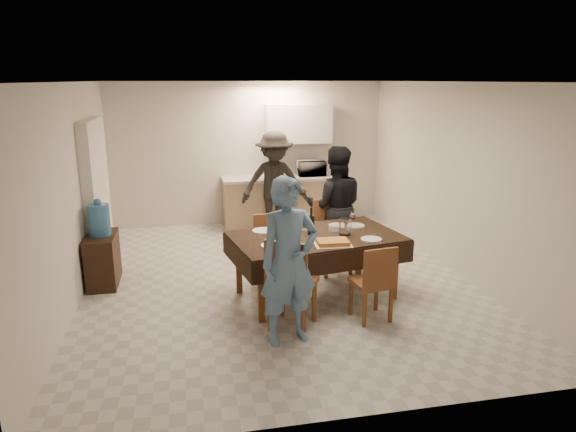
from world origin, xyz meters
name	(u,v)px	position (x,y,z in m)	size (l,w,h in m)	color
floor	(278,280)	(0.00, 0.00, 0.00)	(5.00, 6.00, 0.02)	beige
ceiling	(277,82)	(0.00, 0.00, 2.60)	(5.00, 6.00, 0.02)	white
wall_back	(249,154)	(0.00, 3.00, 1.30)	(5.00, 0.02, 2.60)	beige
wall_front	(351,266)	(0.00, -3.00, 1.30)	(5.00, 0.02, 2.60)	beige
wall_left	(72,194)	(-2.50, 0.00, 1.30)	(0.02, 6.00, 2.60)	beige
wall_right	(455,179)	(2.50, 0.00, 1.30)	(0.02, 6.00, 2.60)	beige
stub_partition	(97,193)	(-2.42, 1.20, 1.05)	(0.15, 1.40, 2.10)	beige
kitchen_base_cabinet	(284,202)	(0.60, 2.68, 0.43)	(2.20, 0.60, 0.86)	tan
kitchen_worktop	(284,178)	(0.60, 2.68, 0.89)	(2.24, 0.64, 0.05)	#ADACA8
upper_cabinet	(298,124)	(0.90, 2.82, 1.85)	(1.20, 0.34, 0.70)	silver
dining_table	(316,238)	(0.37, -0.59, 0.75)	(2.19, 1.51, 0.79)	black
chair_near_left	(295,275)	(-0.08, -1.44, 0.63)	(0.65, 0.68, 0.56)	brown
chair_near_right	(375,276)	(0.82, -1.43, 0.54)	(0.46, 0.46, 0.48)	brown
chair_far_left	(271,242)	(-0.08, 0.08, 0.52)	(0.40, 0.40, 0.46)	brown
chair_far_right	(336,232)	(0.82, 0.06, 0.62)	(0.51, 0.51, 0.55)	brown
console	(103,260)	(-2.28, 0.33, 0.34)	(0.36, 0.73, 0.67)	black
water_jug	(99,220)	(-2.28, 0.33, 0.88)	(0.27, 0.27, 0.41)	teal
wine_bottle	(311,221)	(0.32, -0.54, 0.96)	(0.09, 0.09, 0.34)	black
water_pitcher	(345,227)	(0.72, -0.64, 0.89)	(0.14, 0.14, 0.21)	white
savoury_tart	(333,242)	(0.47, -0.97, 0.81)	(0.42, 0.32, 0.05)	#C88C3A
salad_bowl	(335,227)	(0.67, -0.41, 0.82)	(0.17, 0.17, 0.07)	white
mushroom_dish	(307,228)	(0.32, -0.31, 0.80)	(0.19, 0.19, 0.03)	white
wine_glass_a	(275,236)	(-0.18, -0.84, 0.89)	(0.09, 0.09, 0.21)	white
wine_glass_b	(353,220)	(0.92, -0.34, 0.88)	(0.09, 0.09, 0.19)	white
wine_glass_c	(295,222)	(0.17, -0.29, 0.88)	(0.09, 0.09, 0.19)	white
plate_near_left	(272,245)	(-0.23, -0.89, 0.79)	(0.25, 0.25, 0.01)	white
plate_near_right	(371,239)	(0.97, -0.89, 0.79)	(0.25, 0.25, 0.01)	white
plate_far_left	(264,231)	(-0.23, -0.29, 0.79)	(0.28, 0.28, 0.02)	white
plate_far_right	(355,226)	(0.97, -0.29, 0.79)	(0.25, 0.25, 0.01)	white
microwave	(311,168)	(1.12, 2.68, 1.05)	(0.50, 0.34, 0.28)	silver
person_near	(289,262)	(-0.18, -1.64, 0.86)	(0.63, 0.41, 1.73)	#5B80A7
person_far	(335,207)	(0.92, 0.46, 0.87)	(0.84, 0.66, 1.74)	black
person_kitchen	(275,183)	(0.35, 2.23, 0.89)	(1.15, 0.66, 1.78)	black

